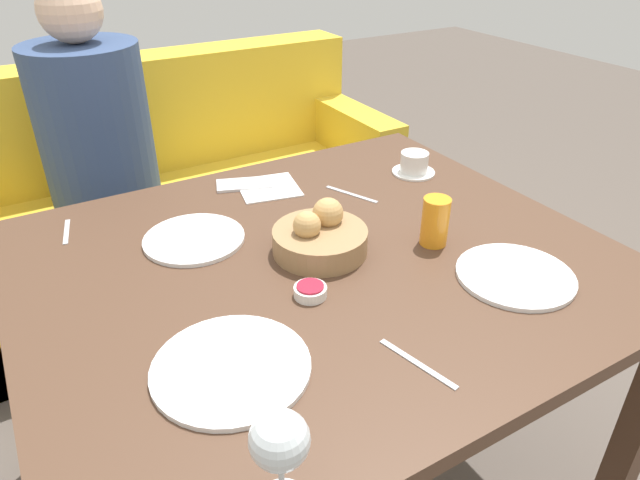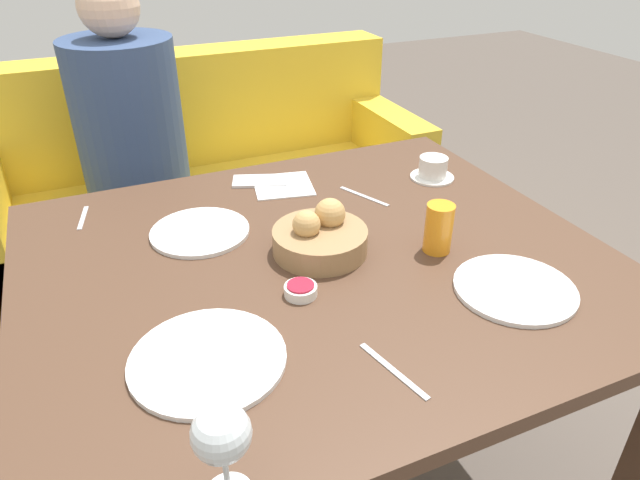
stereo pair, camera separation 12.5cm
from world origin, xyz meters
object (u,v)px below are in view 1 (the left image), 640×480
(seated_person, at_px, (109,197))
(spoon_coffee, at_px, (67,232))
(jam_bowl_berry, at_px, (310,291))
(bread_basket, at_px, (320,237))
(juice_glass, at_px, (435,221))
(wine_glass, at_px, (280,443))
(cell_phone, at_px, (244,184))
(plate_far_center, at_px, (194,239))
(couch, at_px, (177,211))
(plate_near_right, at_px, (515,275))
(knife_silver, at_px, (417,363))
(plate_near_left, at_px, (231,367))
(coffee_cup, at_px, (414,164))
(fork_silver, at_px, (351,194))
(napkin, at_px, (268,188))

(seated_person, height_order, spoon_coffee, seated_person)
(seated_person, height_order, jam_bowl_berry, seated_person)
(bread_basket, height_order, juice_glass, juice_glass)
(bread_basket, xyz_separation_m, wine_glass, (-0.35, -0.51, 0.08))
(juice_glass, relative_size, cell_phone, 0.68)
(bread_basket, bearing_deg, plate_far_center, 141.05)
(couch, distance_m, cell_phone, 0.86)
(plate_near_right, relative_size, spoon_coffee, 2.02)
(juice_glass, relative_size, knife_silver, 0.71)
(couch, bearing_deg, plate_near_left, -102.48)
(couch, xyz_separation_m, plate_near_left, (-0.31, -1.40, 0.42))
(jam_bowl_berry, bearing_deg, coffee_cup, 33.79)
(jam_bowl_berry, height_order, knife_silver, jam_bowl_berry)
(cell_phone, bearing_deg, plate_far_center, -135.78)
(coffee_cup, distance_m, jam_bowl_berry, 0.66)
(plate_near_left, height_order, juice_glass, juice_glass)
(fork_silver, distance_m, napkin, 0.23)
(fork_silver, bearing_deg, couch, 103.26)
(spoon_coffee, bearing_deg, cell_phone, 2.93)
(couch, relative_size, fork_silver, 11.29)
(seated_person, bearing_deg, jam_bowl_berry, -81.20)
(plate_near_left, bearing_deg, jam_bowl_berry, 27.72)
(bread_basket, bearing_deg, spoon_coffee, 141.73)
(knife_silver, xyz_separation_m, napkin, (0.08, 0.74, 0.00))
(plate_near_left, bearing_deg, seated_person, 88.16)
(napkin, bearing_deg, spoon_coffee, 177.18)
(couch, bearing_deg, wine_glass, -101.81)
(couch, height_order, plate_near_left, couch)
(plate_far_center, bearing_deg, juice_glass, -31.43)
(plate_near_left, xyz_separation_m, cell_phone, (0.31, 0.65, -0.00))
(couch, distance_m, plate_near_left, 1.49)
(couch, height_order, fork_silver, couch)
(knife_silver, bearing_deg, napkin, 83.63)
(couch, relative_size, napkin, 9.31)
(bread_basket, distance_m, knife_silver, 0.40)
(jam_bowl_berry, height_order, fork_silver, jam_bowl_berry)
(wine_glass, bearing_deg, plate_near_left, 81.88)
(couch, height_order, plate_far_center, couch)
(plate_near_left, xyz_separation_m, spoon_coffee, (-0.16, 0.62, -0.00))
(bread_basket, height_order, plate_near_left, bread_basket)
(juice_glass, xyz_separation_m, wine_glass, (-0.59, -0.41, 0.06))
(jam_bowl_berry, bearing_deg, juice_glass, 5.92)
(couch, distance_m, seated_person, 0.36)
(fork_silver, bearing_deg, plate_near_left, -139.72)
(juice_glass, xyz_separation_m, jam_bowl_berry, (-0.34, -0.04, -0.04))
(plate_far_center, distance_m, juice_glass, 0.55)
(wine_glass, bearing_deg, knife_silver, 19.95)
(plate_far_center, bearing_deg, napkin, 31.45)
(seated_person, height_order, plate_near_right, seated_person)
(jam_bowl_berry, bearing_deg, bread_basket, 53.29)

